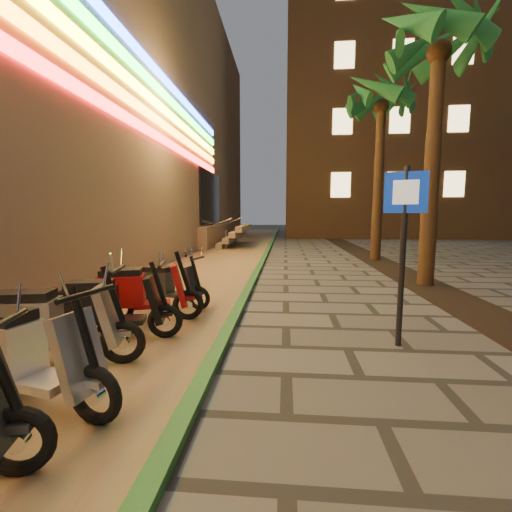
# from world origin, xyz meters

# --- Properties ---
(ground) EXTENTS (120.00, 120.00, 0.00)m
(ground) POSITION_xyz_m (0.00, 0.00, 0.00)
(ground) COLOR #474442
(ground) RESTS_ON ground
(parking_strip) EXTENTS (3.40, 60.00, 0.01)m
(parking_strip) POSITION_xyz_m (-2.60, 10.00, 0.01)
(parking_strip) COLOR #8C7251
(parking_strip) RESTS_ON ground
(green_curb) EXTENTS (0.18, 60.00, 0.10)m
(green_curb) POSITION_xyz_m (-0.90, 10.00, 0.05)
(green_curb) COLOR #27692C
(green_curb) RESTS_ON ground
(planting_strip) EXTENTS (1.20, 40.00, 0.02)m
(planting_strip) POSITION_xyz_m (3.60, 5.00, 0.01)
(planting_strip) COLOR black
(planting_strip) RESTS_ON ground
(apartment_block) EXTENTS (18.00, 16.06, 25.00)m
(apartment_block) POSITION_xyz_m (9.00, 32.00, 12.50)
(apartment_block) COLOR brown
(apartment_block) RESTS_ON ground
(palm_c) EXTENTS (2.97, 3.02, 6.91)m
(palm_c) POSITION_xyz_m (3.60, 7.00, 5.73)
(palm_c) COLOR #472D19
(palm_c) RESTS_ON ground
(palm_d) EXTENTS (2.97, 3.02, 7.16)m
(palm_d) POSITION_xyz_m (3.60, 12.00, 5.94)
(palm_d) COLOR #472D19
(palm_d) RESTS_ON ground
(pedestrian_sign) EXTENTS (0.52, 0.20, 2.46)m
(pedestrian_sign) POSITION_xyz_m (1.56, 2.68, 1.59)
(pedestrian_sign) COLOR black
(pedestrian_sign) RESTS_ON ground
(scooter_6) EXTENTS (1.73, 0.80, 1.22)m
(scooter_6) POSITION_xyz_m (-2.46, 0.77, 0.53)
(scooter_6) COLOR black
(scooter_6) RESTS_ON ground
(scooter_7) EXTENTS (1.74, 0.82, 1.22)m
(scooter_7) POSITION_xyz_m (-2.80, 1.60, 0.53)
(scooter_7) COLOR black
(scooter_7) RESTS_ON ground
(scooter_8) EXTENTS (1.64, 0.77, 1.15)m
(scooter_8) POSITION_xyz_m (-2.55, 2.53, 0.50)
(scooter_8) COLOR black
(scooter_8) RESTS_ON ground
(scooter_9) EXTENTS (1.70, 0.89, 1.21)m
(scooter_9) POSITION_xyz_m (-2.48, 3.36, 0.53)
(scooter_9) COLOR black
(scooter_9) RESTS_ON ground
(scooter_10) EXTENTS (1.48, 0.68, 1.04)m
(scooter_10) POSITION_xyz_m (-2.36, 4.38, 0.45)
(scooter_10) COLOR black
(scooter_10) RESTS_ON ground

